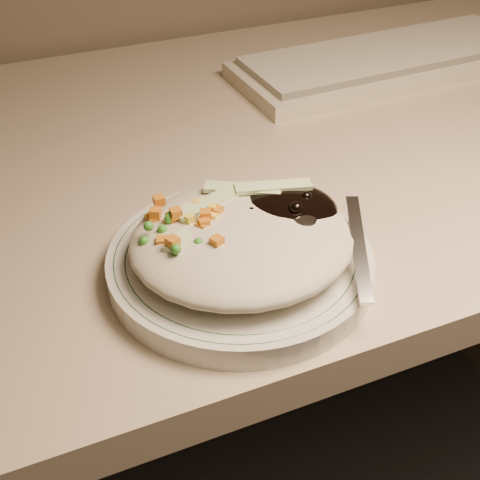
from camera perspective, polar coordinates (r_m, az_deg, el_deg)
name	(u,v)px	position (r m, az deg, el deg)	size (l,w,h in m)	color
desk	(206,281)	(0.89, -2.89, -3.49)	(1.40, 0.70, 0.74)	tan
plate	(240,264)	(0.58, 0.00, -2.05)	(0.23, 0.23, 0.02)	silver
plate_rim	(240,255)	(0.58, 0.00, -1.28)	(0.22, 0.22, 0.00)	#144723
meal	(245,234)	(0.56, 0.43, 0.53)	(0.21, 0.19, 0.05)	#BDB499
keyboard	(389,60)	(1.00, 12.60, 14.72)	(0.45, 0.17, 0.03)	#BCB29A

